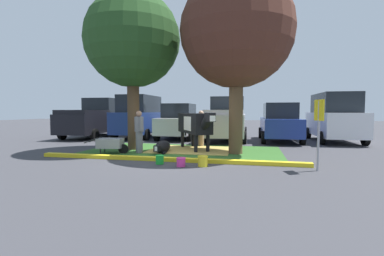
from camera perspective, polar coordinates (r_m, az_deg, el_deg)
The scene contains 21 objects.
ground_plane at distance 9.65m, azimuth -3.89°, elevation -6.07°, with size 80.00×80.00×0.00m, color #38383D.
grass_island at distance 11.10m, azimuth -1.96°, elevation -4.75°, with size 7.67×4.12×0.02m, color #2D5B23.
curb_yellow at distance 8.99m, azimuth -5.50°, elevation -6.40°, with size 8.87×0.24×0.12m, color yellow.
hay_bedding at distance 11.30m, azimuth -0.33°, elevation -4.52°, with size 3.20×2.40×0.04m, color tan.
shade_tree_left at distance 12.07m, azimuth -12.13°, elevation 17.18°, with size 3.87×3.87×6.45m.
shade_tree_right at distance 10.83m, azimuth 9.15°, elevation 18.96°, with size 4.16×4.16×6.61m.
cow_holstein at distance 11.27m, azimuth 0.67°, elevation 0.90°, with size 1.99×2.84×1.55m.
calf_lying at distance 10.65m, azimuth -6.08°, elevation -3.88°, with size 0.49×1.30×0.48m.
person_handler at distance 12.41m, azimuth 1.88°, elevation 0.13°, with size 0.47×0.34×1.62m.
person_visitor_near at distance 10.65m, azimuth -10.81°, elevation -0.52°, with size 0.38×0.42×1.62m.
wheelbarrow at distance 10.86m, azimuth -16.33°, elevation -3.08°, with size 1.62×0.76×0.63m.
parking_sign at distance 8.11m, azimuth 24.62°, elevation 1.37°, with size 0.17×0.43×1.91m.
bucket_green at distance 8.51m, azimuth -6.66°, elevation -6.41°, with size 0.27×0.27×0.27m.
bucket_pink at distance 8.08m, azimuth -2.28°, elevation -6.96°, with size 0.28×0.28×0.26m.
bucket_yellow at distance 8.09m, azimuth 2.23°, elevation -6.78°, with size 0.31×0.31×0.31m.
pickup_truck_black at distance 18.17m, azimuth -19.18°, elevation 1.78°, with size 2.32×5.45×2.42m.
suv_black at distance 17.04m, azimuth -10.61°, elevation 2.34°, with size 2.21×4.64×2.52m.
sedan_silver at distance 16.14m, azimuth -2.62°, elevation 1.32°, with size 2.10×4.44×2.02m.
pickup_truck_maroon at distance 15.62m, azimuth 7.12°, elevation 1.69°, with size 2.32×5.45×2.42m.
sedan_blue at distance 15.40m, azimuth 17.57°, elevation 1.05°, with size 2.10×4.44×2.02m.
suv_dark_grey at distance 16.27m, azimuth 27.17°, elevation 1.95°, with size 2.21×4.64×2.52m.
Camera 1 is at (2.69, -9.13, 1.61)m, focal length 25.95 mm.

